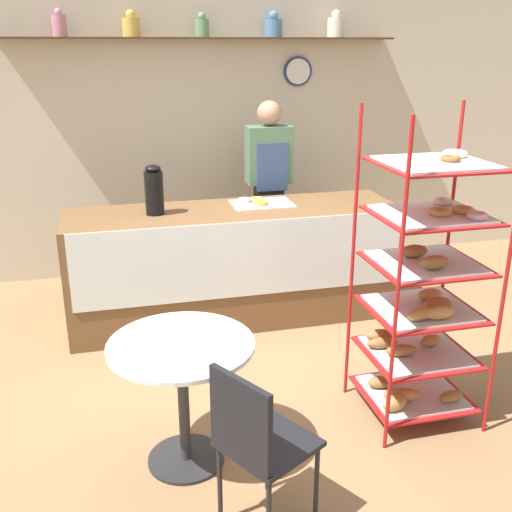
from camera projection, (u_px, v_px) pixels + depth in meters
The scene contains 9 objects.
ground_plane at pixel (270, 386), 4.04m from camera, with size 14.00×14.00×0.00m, color olive.
back_wall at pixel (205, 132), 5.81m from camera, with size 10.00×0.30×2.70m.
display_counter at pixel (234, 264), 4.92m from camera, with size 2.67×0.74×0.93m.
pastry_rack at pixel (422, 293), 3.49m from camera, with size 0.66×0.62×1.87m.
person_worker at pixel (269, 188), 5.42m from camera, with size 0.40×0.23×1.72m.
cafe_table at pixel (182, 373), 3.14m from camera, with size 0.77×0.77×0.73m.
cafe_chair at pixel (255, 437), 2.67m from camera, with size 0.52×0.52×0.87m.
coffee_carafe at pixel (154, 190), 4.57m from camera, with size 0.14×0.14×0.39m.
donut_tray_counter at pixel (259, 203), 4.91m from camera, with size 0.49×0.34×0.04m.
Camera 1 is at (-0.95, -3.38, 2.19)m, focal length 42.00 mm.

